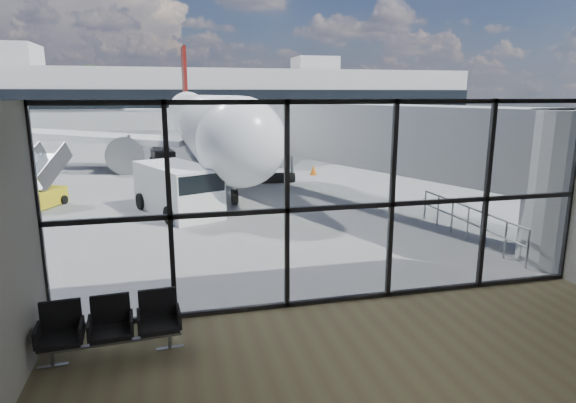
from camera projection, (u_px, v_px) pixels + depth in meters
name	position (u px, v px, depth m)	size (l,w,h in m)	color
ground	(206.00, 140.00, 48.84)	(220.00, 220.00, 0.00)	slate
lounge_shell	(477.00, 260.00, 5.77)	(12.02, 8.01, 4.51)	brown
glass_curtain_wall	(341.00, 205.00, 10.41)	(12.10, 0.12, 4.50)	white
jet_bridge	(400.00, 144.00, 18.14)	(8.00, 16.50, 4.33)	#B0B2B6
apron_railing	(468.00, 218.00, 15.35)	(0.06, 5.46, 1.11)	gray
far_terminal	(190.00, 97.00, 68.62)	(80.00, 12.20, 11.00)	beige
tree_3	(7.00, 94.00, 71.96)	(4.95, 4.95, 7.12)	#382619
tree_4	(50.00, 90.00, 73.21)	(5.61, 5.61, 8.07)	#382619
tree_5	(92.00, 86.00, 74.45)	(6.27, 6.27, 9.03)	#382619
seating_row	(111.00, 323.00, 8.59)	(2.41, 0.84, 1.07)	gray
airliner	(201.00, 122.00, 32.64)	(30.25, 35.03, 9.02)	white
service_van	(178.00, 189.00, 18.78)	(3.48, 4.78, 1.91)	white
belt_loader	(163.00, 156.00, 32.06)	(1.79, 3.78, 1.68)	black
mobile_stairs	(35.00, 196.00, 19.79)	(2.45, 3.22, 2.06)	gold
traffic_cone_a	(165.00, 187.00, 23.06)	(0.39, 0.39, 0.55)	#CE3F0A
traffic_cone_b	(235.00, 178.00, 25.31)	(0.43, 0.43, 0.62)	#FF610D
traffic_cone_c	(313.00, 170.00, 27.98)	(0.41, 0.41, 0.59)	orange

